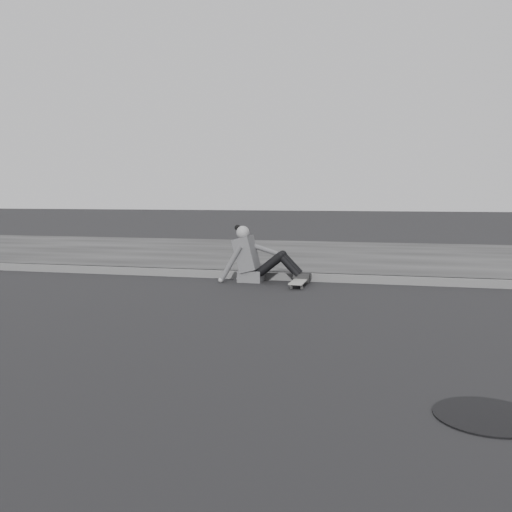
% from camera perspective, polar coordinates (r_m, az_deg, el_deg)
% --- Properties ---
extents(ground, '(80.00, 80.00, 0.00)m').
position_cam_1_polar(ground, '(6.28, 11.58, -6.28)').
color(ground, black).
rests_on(ground, ground).
extents(curb, '(24.00, 0.16, 0.12)m').
position_cam_1_polar(curb, '(8.81, 12.25, -2.31)').
color(curb, '#555555').
rests_on(curb, ground).
extents(sidewalk, '(24.00, 6.00, 0.12)m').
position_cam_1_polar(sidewalk, '(11.81, 12.65, -0.18)').
color(sidewalk, '#323232').
rests_on(sidewalk, ground).
extents(manhole, '(0.64, 0.64, 0.01)m').
position_cam_1_polar(manhole, '(3.85, 22.15, -14.60)').
color(manhole, black).
rests_on(manhole, ground).
extents(skateboard, '(0.20, 0.78, 0.09)m').
position_cam_1_polar(skateboard, '(8.40, 4.38, -2.53)').
color(skateboard, gray).
rests_on(skateboard, ground).
extents(seated_woman, '(1.38, 0.46, 0.88)m').
position_cam_1_polar(seated_woman, '(8.74, -0.10, -0.25)').
color(seated_woman, '#4E4E50').
rests_on(seated_woman, ground).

